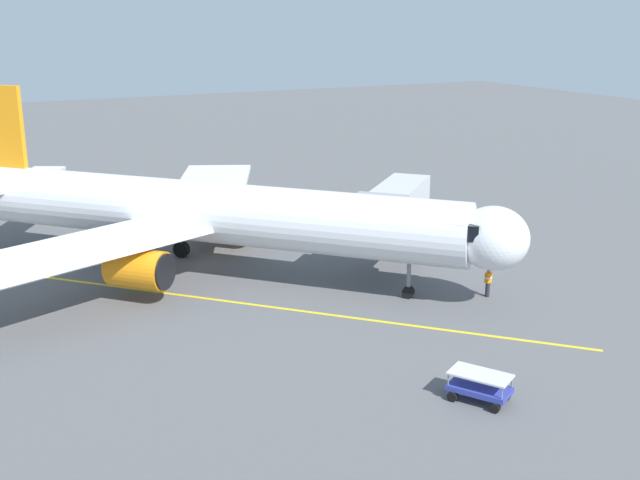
{
  "coord_description": "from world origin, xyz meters",
  "views": [
    {
      "loc": [
        14.84,
        47.2,
        16.07
      ],
      "look_at": [
        -5.6,
        7.09,
        3.0
      ],
      "focal_mm": 43.92,
      "sensor_mm": 36.0,
      "label": 1
    }
  ],
  "objects_px": {
    "airplane": "(196,212)",
    "ground_crew_marshaller": "(488,282)",
    "baggage_cart_near_nose": "(480,387)",
    "jet_bridge": "(392,211)"
  },
  "relations": [
    {
      "from": "airplane",
      "to": "ground_crew_marshaller",
      "type": "distance_m",
      "value": 18.48
    },
    {
      "from": "airplane",
      "to": "ground_crew_marshaller",
      "type": "bearing_deg",
      "value": 138.88
    },
    {
      "from": "jet_bridge",
      "to": "baggage_cart_near_nose",
      "type": "height_order",
      "value": "jet_bridge"
    },
    {
      "from": "airplane",
      "to": "baggage_cart_near_nose",
      "type": "height_order",
      "value": "airplane"
    },
    {
      "from": "baggage_cart_near_nose",
      "to": "ground_crew_marshaller",
      "type": "bearing_deg",
      "value": -130.13
    },
    {
      "from": "jet_bridge",
      "to": "baggage_cart_near_nose",
      "type": "relative_size",
      "value": 3.28
    },
    {
      "from": "airplane",
      "to": "jet_bridge",
      "type": "xyz_separation_m",
      "value": [
        -11.65,
        4.52,
        -0.24
      ]
    },
    {
      "from": "jet_bridge",
      "to": "ground_crew_marshaller",
      "type": "distance_m",
      "value": 8.26
    },
    {
      "from": "ground_crew_marshaller",
      "to": "baggage_cart_near_nose",
      "type": "xyz_separation_m",
      "value": [
        8.53,
        10.12,
        -0.23
      ]
    },
    {
      "from": "airplane",
      "to": "baggage_cart_near_nose",
      "type": "bearing_deg",
      "value": 103.22
    }
  ]
}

